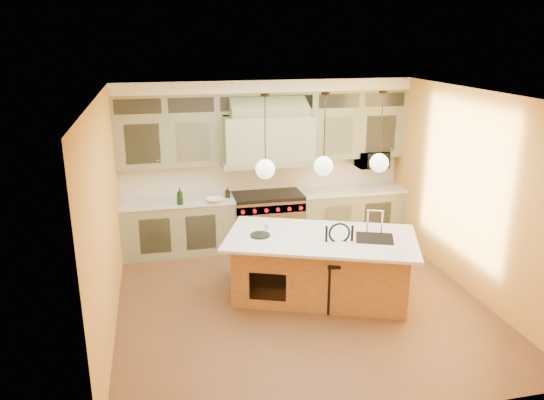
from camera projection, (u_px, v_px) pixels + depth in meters
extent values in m
plane|color=brown|center=(300.00, 301.00, 7.49)|extent=(5.00, 5.00, 0.00)
plane|color=white|center=(303.00, 94.00, 6.62)|extent=(5.00, 5.00, 0.00)
plane|color=gold|center=(263.00, 162.00, 9.38)|extent=(5.00, 0.00, 5.00)
plane|color=gold|center=(377.00, 288.00, 4.73)|extent=(5.00, 0.00, 5.00)
plane|color=gold|center=(106.00, 217.00, 6.53)|extent=(0.00, 5.00, 5.00)
plane|color=gold|center=(470.00, 192.00, 7.57)|extent=(0.00, 5.00, 5.00)
cube|color=gray|center=(179.00, 228.00, 9.06)|extent=(1.90, 0.65, 0.90)
cube|color=gray|center=(350.00, 215.00, 9.70)|extent=(1.90, 0.65, 0.90)
cube|color=white|center=(177.00, 201.00, 8.91)|extent=(1.90, 0.68, 0.04)
cube|color=white|center=(351.00, 190.00, 9.56)|extent=(1.90, 0.68, 0.04)
cube|color=silver|center=(264.00, 175.00, 9.43)|extent=(5.00, 0.04, 0.56)
cube|color=gray|center=(169.00, 141.00, 8.74)|extent=(1.75, 0.35, 0.85)
cube|color=gray|center=(355.00, 133.00, 9.41)|extent=(1.75, 0.35, 0.85)
cube|color=gray|center=(267.00, 137.00, 8.91)|extent=(1.50, 0.70, 0.75)
cube|color=#767B5A|center=(267.00, 161.00, 9.03)|extent=(1.60, 0.76, 0.10)
cube|color=#333833|center=(265.00, 102.00, 8.90)|extent=(5.00, 0.35, 0.35)
cube|color=white|center=(265.00, 85.00, 8.79)|extent=(5.00, 0.47, 0.20)
cube|color=silver|center=(268.00, 221.00, 9.36)|extent=(1.20, 0.70, 0.90)
cube|color=black|center=(268.00, 195.00, 9.21)|extent=(1.20, 0.70, 0.06)
cube|color=silver|center=(272.00, 209.00, 8.96)|extent=(1.20, 0.06, 0.14)
cube|color=brown|center=(321.00, 267.00, 7.55)|extent=(2.61, 1.90, 0.88)
cube|color=white|center=(321.00, 238.00, 7.36)|extent=(2.93, 2.23, 0.04)
cube|color=black|center=(374.00, 240.00, 7.31)|extent=(0.64, 0.60, 0.05)
cylinder|color=black|center=(329.00, 292.00, 7.03)|extent=(0.04, 0.04, 0.68)
cylinder|color=black|center=(355.00, 291.00, 7.05)|extent=(0.04, 0.04, 0.68)
cylinder|color=black|center=(325.00, 280.00, 7.36)|extent=(0.04, 0.04, 0.68)
cylinder|color=black|center=(350.00, 279.00, 7.38)|extent=(0.04, 0.04, 0.68)
cube|color=black|center=(341.00, 261.00, 7.10)|extent=(0.48, 0.48, 0.05)
torus|color=black|center=(339.00, 233.00, 7.17)|extent=(0.30, 0.08, 0.30)
imported|color=black|center=(372.00, 159.00, 9.55)|extent=(0.54, 0.37, 0.30)
imported|color=black|center=(180.00, 196.00, 8.64)|extent=(0.12, 0.12, 0.29)
imported|color=black|center=(227.00, 192.00, 9.04)|extent=(0.08, 0.08, 0.18)
imported|color=white|center=(215.00, 200.00, 8.79)|extent=(0.30, 0.30, 0.07)
imported|color=silver|center=(267.00, 227.00, 7.60)|extent=(0.10, 0.10, 0.08)
cylinder|color=#2D2319|center=(265.00, 95.00, 6.65)|extent=(0.12, 0.12, 0.03)
cylinder|color=#2D2319|center=(265.00, 130.00, 6.79)|extent=(0.02, 0.02, 0.93)
sphere|color=white|center=(265.00, 169.00, 6.94)|extent=(0.26, 0.26, 0.26)
cylinder|color=#2D2319|center=(326.00, 93.00, 6.82)|extent=(0.12, 0.12, 0.03)
cylinder|color=#2D2319|center=(325.00, 128.00, 6.95)|extent=(0.02, 0.02, 0.93)
sphere|color=white|center=(324.00, 166.00, 7.11)|extent=(0.26, 0.26, 0.26)
cylinder|color=#2D2319|center=(384.00, 92.00, 6.98)|extent=(0.12, 0.12, 0.03)
cylinder|color=#2D2319|center=(381.00, 126.00, 7.12)|extent=(0.02, 0.02, 0.93)
sphere|color=white|center=(379.00, 163.00, 7.27)|extent=(0.26, 0.26, 0.26)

